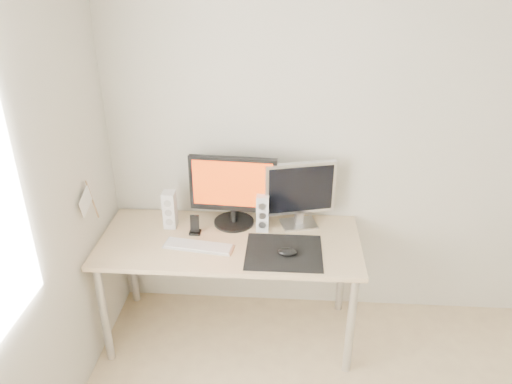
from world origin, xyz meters
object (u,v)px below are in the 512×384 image
object	(u,v)px
desk	(230,250)
speaker_left	(170,210)
phone_dock	(195,228)
second_monitor	(300,192)
mouse	(287,252)
keyboard	(199,246)
speaker_right	(263,213)
main_monitor	(233,189)

from	to	relation	value
desk	speaker_left	distance (m)	0.46
desk	phone_dock	world-z (taller)	phone_dock
second_monitor	phone_dock	bearing A→B (deg)	-167.15
speaker_left	second_monitor	bearing A→B (deg)	4.95
mouse	speaker_left	bearing A→B (deg)	159.04
keyboard	mouse	bearing A→B (deg)	-5.72
second_monitor	speaker_right	xyz separation A→B (m)	(-0.23, -0.07, -0.12)
desk	phone_dock	xyz separation A→B (m)	(-0.22, 0.06, 0.12)
desk	speaker_left	bearing A→B (deg)	160.80
main_monitor	phone_dock	world-z (taller)	main_monitor
mouse	main_monitor	world-z (taller)	main_monitor
mouse	speaker_right	size ratio (longest dim) A/B	0.47
speaker_left	phone_dock	bearing A→B (deg)	-24.38
keyboard	phone_dock	world-z (taller)	phone_dock
main_monitor	phone_dock	size ratio (longest dim) A/B	4.32
main_monitor	speaker_right	distance (m)	0.24
speaker_right	keyboard	bearing A→B (deg)	-147.65
second_monitor	speaker_right	bearing A→B (deg)	-163.17
desk	main_monitor	distance (m)	0.39
speaker_left	speaker_right	world-z (taller)	same
speaker_left	speaker_right	size ratio (longest dim) A/B	1.00
speaker_left	phone_dock	distance (m)	0.20
desk	mouse	bearing A→B (deg)	-22.85
desk	second_monitor	bearing A→B (deg)	26.04
keyboard	second_monitor	bearing A→B (deg)	26.88
speaker_left	keyboard	world-z (taller)	speaker_left
speaker_left	keyboard	distance (m)	0.34
phone_dock	keyboard	bearing A→B (deg)	-73.00
speaker_right	mouse	bearing A→B (deg)	-61.00
speaker_left	speaker_right	distance (m)	0.59
mouse	second_monitor	world-z (taller)	second_monitor
speaker_left	speaker_right	bearing A→B (deg)	0.14
mouse	desk	distance (m)	0.40
second_monitor	keyboard	bearing A→B (deg)	-153.12
desk	main_monitor	bearing A→B (deg)	88.26
mouse	second_monitor	size ratio (longest dim) A/B	0.26
speaker_left	keyboard	xyz separation A→B (m)	(0.22, -0.23, -0.11)
desk	main_monitor	world-z (taller)	main_monitor
desk	phone_dock	bearing A→B (deg)	164.97
mouse	keyboard	world-z (taller)	mouse
mouse	main_monitor	size ratio (longest dim) A/B	0.21
main_monitor	speaker_left	distance (m)	0.42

